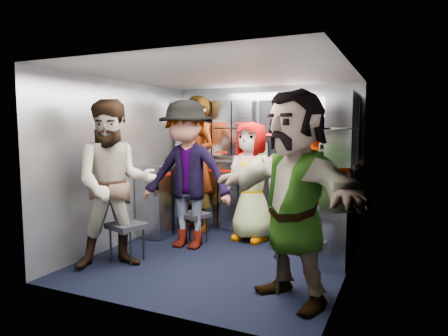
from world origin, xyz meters
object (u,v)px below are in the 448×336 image
at_px(jump_seat_center, 255,210).
at_px(attendant_arc_a, 115,184).
at_px(jump_seat_near_right, 298,248).
at_px(jump_seat_mid_left, 194,216).
at_px(jump_seat_mid_right, 320,222).
at_px(jump_seat_near_left, 127,228).
at_px(attendant_arc_b, 187,175).
at_px(attendant_arc_e, 294,197).
at_px(attendant_arc_d, 318,190).
at_px(attendant_arc_c, 251,181).
at_px(attendant_standing, 196,164).

xyz_separation_m(jump_seat_center, attendant_arc_a, (-0.96, -1.75, 0.53)).
relative_size(jump_seat_near_right, attendant_arc_a, 0.27).
xyz_separation_m(jump_seat_mid_left, jump_seat_mid_right, (1.59, 0.14, 0.05)).
bearing_deg(jump_seat_near_left, attendant_arc_a, -90.00).
xyz_separation_m(attendant_arc_b, attendant_arc_e, (1.61, -0.99, -0.00)).
height_order(jump_seat_mid_right, jump_seat_near_right, jump_seat_near_right).
height_order(jump_seat_center, attendant_arc_a, attendant_arc_a).
height_order(jump_seat_near_left, attendant_arc_b, attendant_arc_b).
xyz_separation_m(jump_seat_center, attendant_arc_d, (0.97, -0.67, 0.45)).
bearing_deg(jump_seat_center, jump_seat_mid_right, -26.94).
xyz_separation_m(jump_seat_near_left, attendant_arc_d, (1.94, 0.90, 0.43)).
xyz_separation_m(jump_seat_mid_left, attendant_arc_c, (0.61, 0.46, 0.43)).
relative_size(jump_seat_mid_right, jump_seat_near_right, 1.00).
distance_m(jump_seat_center, jump_seat_mid_right, 1.09).
relative_size(jump_seat_center, jump_seat_mid_right, 0.86).
bearing_deg(attendant_arc_c, jump_seat_center, 99.32).
height_order(jump_seat_mid_right, attendant_arc_a, attendant_arc_a).
relative_size(jump_seat_center, attendant_arc_b, 0.23).
distance_m(jump_seat_mid_left, attendant_arc_c, 0.88).
bearing_deg(jump_seat_near_left, jump_seat_center, 58.50).
relative_size(jump_seat_mid_left, jump_seat_mid_right, 0.87).
bearing_deg(attendant_arc_d, jump_seat_mid_left, 158.39).
relative_size(jump_seat_center, jump_seat_near_right, 0.86).
distance_m(attendant_arc_b, attendant_arc_d, 1.60).
relative_size(jump_seat_center, attendant_arc_c, 0.26).
xyz_separation_m(attendant_standing, attendant_arc_e, (1.89, -1.76, -0.06)).
xyz_separation_m(attendant_standing, attendant_arc_d, (1.87, -0.63, -0.17)).
relative_size(attendant_standing, attendant_arc_c, 1.24).
xyz_separation_m(jump_seat_mid_left, attendant_arc_e, (1.61, -1.17, 0.56)).
height_order(jump_seat_mid_left, attendant_arc_c, attendant_arc_c).
xyz_separation_m(jump_seat_near_right, attendant_arc_b, (-1.61, 0.81, 0.50)).
relative_size(attendant_arc_b, attendant_arc_c, 1.16).
relative_size(jump_seat_mid_left, attendant_arc_e, 0.23).
xyz_separation_m(jump_seat_center, jump_seat_mid_right, (0.97, -0.49, 0.04)).
height_order(jump_seat_mid_left, jump_seat_center, jump_seat_center).
bearing_deg(attendant_standing, jump_seat_near_left, -67.20).
xyz_separation_m(attendant_arc_b, attendant_arc_d, (1.59, 0.14, -0.10)).
distance_m(attendant_arc_a, attendant_arc_b, 0.99).
relative_size(jump_seat_near_left, attendant_arc_c, 0.29).
relative_size(jump_seat_center, attendant_arc_a, 0.23).
bearing_deg(attendant_arc_a, attendant_arc_d, -11.75).
bearing_deg(jump_seat_near_right, attendant_standing, 140.06).
distance_m(jump_seat_center, attendant_arc_b, 1.16).
relative_size(jump_seat_mid_right, attendant_arc_d, 0.30).
height_order(jump_seat_near_left, attendant_arc_c, attendant_arc_c).
xyz_separation_m(jump_seat_mid_left, attendant_arc_d, (1.59, -0.04, 0.46)).
distance_m(attendant_standing, attendant_arc_d, 1.98).
xyz_separation_m(attendant_arc_d, attendant_arc_e, (0.02, -1.13, 0.10)).
distance_m(jump_seat_near_left, jump_seat_center, 1.84).
relative_size(jump_seat_mid_left, attendant_arc_a, 0.23).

